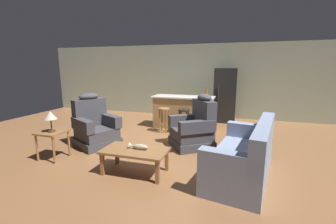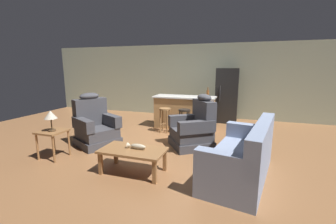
% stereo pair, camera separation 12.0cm
% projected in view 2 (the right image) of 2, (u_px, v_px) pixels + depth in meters
% --- Properties ---
extents(ground_plane, '(12.00, 12.00, 0.00)m').
position_uv_depth(ground_plane, '(170.00, 141.00, 5.51)').
color(ground_plane, brown).
extents(back_wall, '(12.00, 0.05, 2.60)m').
position_uv_depth(back_wall, '(197.00, 81.00, 8.17)').
color(back_wall, '#9EA88E').
rests_on(back_wall, ground_plane).
extents(coffee_table, '(1.10, 0.60, 0.42)m').
position_uv_depth(coffee_table, '(133.00, 152.00, 3.81)').
color(coffee_table, olive).
rests_on(coffee_table, ground_plane).
extents(fish_figurine, '(0.34, 0.10, 0.10)m').
position_uv_depth(fish_figurine, '(136.00, 146.00, 3.81)').
color(fish_figurine, '#4C3823').
rests_on(fish_figurine, coffee_table).
extents(couch, '(1.17, 2.02, 0.94)m').
position_uv_depth(couch, '(243.00, 158.00, 3.65)').
color(couch, '#8493B2').
rests_on(couch, ground_plane).
extents(recliner_near_lamp, '(1.14, 1.14, 1.20)m').
position_uv_depth(recliner_near_lamp, '(95.00, 127.00, 5.24)').
color(recliner_near_lamp, '#3D3D42').
rests_on(recliner_near_lamp, ground_plane).
extents(recliner_near_island, '(1.17, 1.17, 1.20)m').
position_uv_depth(recliner_near_island, '(195.00, 129.00, 5.08)').
color(recliner_near_island, '#3D3D42').
rests_on(recliner_near_island, ground_plane).
extents(end_table, '(0.48, 0.48, 0.56)m').
position_uv_depth(end_table, '(53.00, 135.00, 4.44)').
color(end_table, olive).
rests_on(end_table, ground_plane).
extents(table_lamp, '(0.24, 0.24, 0.41)m').
position_uv_depth(table_lamp, '(51.00, 116.00, 4.32)').
color(table_lamp, '#4C3823').
rests_on(table_lamp, end_table).
extents(kitchen_island, '(1.80, 0.70, 0.95)m').
position_uv_depth(kitchen_island, '(184.00, 112.00, 6.68)').
color(kitchen_island, '#AD7F4C').
rests_on(kitchen_island, ground_plane).
extents(bar_stool_left, '(0.32, 0.32, 0.68)m').
position_uv_depth(bar_stool_left, '(165.00, 116.00, 6.21)').
color(bar_stool_left, olive).
rests_on(bar_stool_left, ground_plane).
extents(bar_stool_right, '(0.32, 0.32, 0.68)m').
position_uv_depth(bar_stool_right, '(184.00, 117.00, 6.04)').
color(bar_stool_right, black).
rests_on(bar_stool_right, ground_plane).
extents(refrigerator, '(0.70, 0.69, 1.76)m').
position_uv_depth(refrigerator, '(227.00, 95.00, 7.36)').
color(refrigerator, black).
rests_on(refrigerator, ground_plane).
extents(bottle_tall_green, '(0.08, 0.08, 0.26)m').
position_uv_depth(bottle_tall_green, '(208.00, 93.00, 6.60)').
color(bottle_tall_green, brown).
rests_on(bottle_tall_green, kitchen_island).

